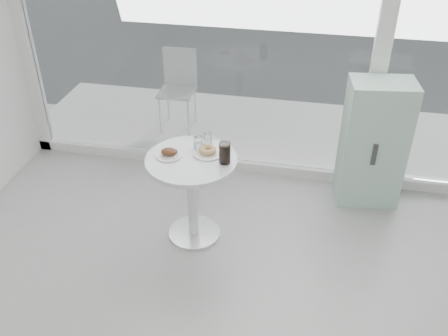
% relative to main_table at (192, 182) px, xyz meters
% --- Properties ---
extents(room_shell, '(6.00, 6.00, 6.00)m').
position_rel_main_table_xyz_m(room_shell, '(0.50, -2.46, 1.36)').
color(room_shell, white).
rests_on(room_shell, ground).
extents(storefront, '(5.00, 0.14, 3.00)m').
position_rel_main_table_xyz_m(storefront, '(0.57, 1.10, 1.16)').
color(storefront, white).
rests_on(storefront, ground).
extents(main_table, '(0.72, 0.72, 0.77)m').
position_rel_main_table_xyz_m(main_table, '(0.00, 0.00, 0.00)').
color(main_table, silver).
rests_on(main_table, ground).
extents(patio_deck, '(5.60, 1.60, 0.05)m').
position_rel_main_table_xyz_m(patio_deck, '(0.50, 1.90, -0.53)').
color(patio_deck, silver).
rests_on(patio_deck, ground).
extents(mint_cabinet, '(0.58, 0.43, 1.18)m').
position_rel_main_table_xyz_m(mint_cabinet, '(1.44, 0.84, 0.04)').
color(mint_cabinet, '#97C0AD').
rests_on(mint_cabinet, ground).
extents(patio_chair, '(0.39, 0.39, 0.89)m').
position_rel_main_table_xyz_m(patio_chair, '(-0.63, 1.82, 0.00)').
color(patio_chair, silver).
rests_on(patio_chair, patio_deck).
extents(plate_fritter, '(0.20, 0.20, 0.07)m').
position_rel_main_table_xyz_m(plate_fritter, '(-0.18, 0.00, 0.25)').
color(plate_fritter, silver).
rests_on(plate_fritter, main_table).
extents(plate_donut, '(0.24, 0.24, 0.06)m').
position_rel_main_table_xyz_m(plate_donut, '(0.11, 0.10, 0.24)').
color(plate_donut, silver).
rests_on(plate_donut, main_table).
extents(water_tumbler_a, '(0.07, 0.07, 0.11)m').
position_rel_main_table_xyz_m(water_tumbler_a, '(0.02, 0.15, 0.27)').
color(water_tumbler_a, white).
rests_on(water_tumbler_a, main_table).
extents(water_tumbler_b, '(0.07, 0.07, 0.12)m').
position_rel_main_table_xyz_m(water_tumbler_b, '(0.08, 0.21, 0.27)').
color(water_tumbler_b, white).
rests_on(water_tumbler_b, main_table).
extents(cola_glass, '(0.09, 0.09, 0.17)m').
position_rel_main_table_xyz_m(cola_glass, '(0.27, -0.00, 0.30)').
color(cola_glass, white).
rests_on(cola_glass, main_table).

